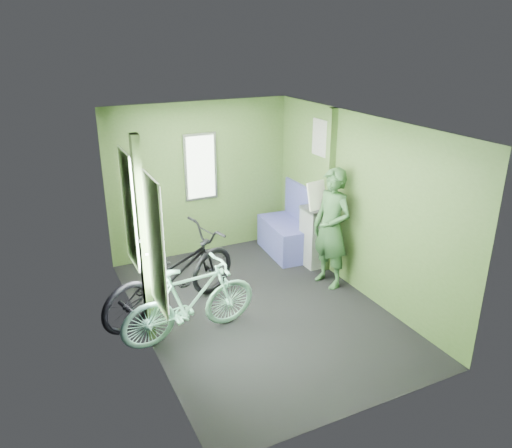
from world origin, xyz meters
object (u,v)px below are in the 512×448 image
Objects in this scene: bench_seat at (288,234)px; bicycle_mint at (193,338)px; waste_box at (313,237)px; bicycle_black at (175,312)px; passenger at (331,228)px.

bicycle_mint is at bearing -138.75° from bench_seat.
waste_box is at bearing -70.00° from bicycle_mint.
bicycle_black is at bearing -151.57° from bench_seat.
bicycle_mint is (0.01, -0.63, 0.00)m from bicycle_black.
waste_box is (2.22, 0.40, 0.44)m from bicycle_black.
bicycle_black is 1.22× the size of bicycle_mint.
bench_seat reaches higher than bicycle_black.
bicycle_mint is 2.64m from bench_seat.
bench_seat is at bearing -58.20° from bicycle_mint.
bicycle_mint is 1.79× the size of waste_box.
bicycle_mint is 0.98× the size of passenger.
bicycle_black reaches higher than bicycle_mint.
bench_seat is (2.10, 1.57, 0.31)m from bicycle_mint.
passenger is (2.11, -0.20, 0.81)m from bicycle_black.
bench_seat is at bearing -87.45° from bicycle_black.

